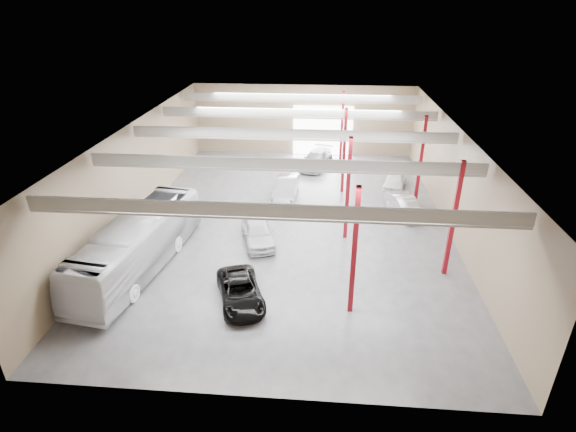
# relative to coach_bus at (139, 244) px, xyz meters

# --- Properties ---
(depot_shell) EXTENTS (22.12, 32.12, 7.06)m
(depot_shell) POSITION_rel_coach_bus_xyz_m (8.63, 7.38, 3.33)
(depot_shell) COLOR #4B4B50
(depot_shell) RESTS_ON ground
(coach_bus) EXTENTS (4.37, 12.11, 3.30)m
(coach_bus) POSITION_rel_coach_bus_xyz_m (0.00, 0.00, 0.00)
(coach_bus) COLOR silver
(coach_bus) RESTS_ON ground
(black_sedan) EXTENTS (3.54, 5.11, 1.30)m
(black_sedan) POSITION_rel_coach_bus_xyz_m (6.50, -2.80, -1.00)
(black_sedan) COLOR black
(black_sedan) RESTS_ON ground
(car_row_a) EXTENTS (3.09, 4.93, 1.56)m
(car_row_a) POSITION_rel_coach_bus_xyz_m (6.50, 3.70, -0.87)
(car_row_a) COLOR silver
(car_row_a) RESTS_ON ground
(car_row_b) EXTENTS (1.94, 4.95, 1.61)m
(car_row_b) POSITION_rel_coach_bus_xyz_m (7.71, 11.40, -0.85)
(car_row_b) COLOR #BBBABF
(car_row_b) RESTS_ON ground
(car_row_c) EXTENTS (3.57, 5.72, 1.55)m
(car_row_c) POSITION_rel_coach_bus_xyz_m (9.99, 18.81, -0.88)
(car_row_c) COLOR gray
(car_row_c) RESTS_ON ground
(car_right_near) EXTENTS (2.81, 4.60, 1.43)m
(car_right_near) POSITION_rel_coach_bus_xyz_m (16.80, 8.90, -0.93)
(car_right_near) COLOR #AAAAAF
(car_right_near) RESTS_ON ground
(car_right_far) EXTENTS (2.69, 4.45, 1.42)m
(car_right_far) POSITION_rel_coach_bus_xyz_m (16.80, 14.10, -0.94)
(car_right_far) COLOR silver
(car_right_far) RESTS_ON ground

